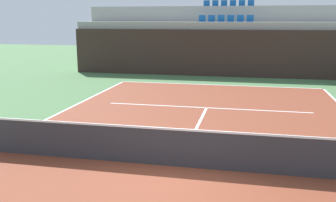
{
  "coord_description": "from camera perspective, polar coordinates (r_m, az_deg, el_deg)",
  "views": [
    {
      "loc": [
        1.61,
        -8.58,
        3.56
      ],
      "look_at": [
        -0.67,
        2.0,
        1.2
      ],
      "focal_mm": 40.43,
      "sensor_mm": 36.0,
      "label": 1
    }
  ],
  "objects": [
    {
      "name": "centre_service_line",
      "position": [
        12.41,
        4.19,
        -4.35
      ],
      "size": [
        0.1,
        6.4,
        0.0
      ],
      "primitive_type": "cube",
      "color": "white",
      "rests_on": "court_surface"
    },
    {
      "name": "tennis_net",
      "position": [
        9.25,
        1.44,
        -6.96
      ],
      "size": [
        11.08,
        0.08,
        1.07
      ],
      "color": "black",
      "rests_on": "court_surface"
    },
    {
      "name": "court_surface",
      "position": [
        9.43,
        1.42,
        -9.85
      ],
      "size": [
        11.0,
        24.0,
        0.01
      ],
      "primitive_type": "cube",
      "color": "brown",
      "rests_on": "ground_plane"
    },
    {
      "name": "service_line_far",
      "position": [
        15.48,
        5.85,
        -1.02
      ],
      "size": [
        8.26,
        0.1,
        0.0
      ],
      "primitive_type": "cube",
      "color": "white",
      "rests_on": "court_surface"
    },
    {
      "name": "seating_row_lower",
      "position": [
        25.39,
        8.7,
        12.0
      ],
      "size": [
        3.54,
        0.44,
        0.44
      ],
      "color": "#145193",
      "rests_on": "stands_tier_lower"
    },
    {
      "name": "seating_row_upper",
      "position": [
        27.8,
        9.09,
        14.16
      ],
      "size": [
        3.54,
        0.44,
        0.44
      ],
      "color": "#145193",
      "rests_on": "stands_tier_upper"
    },
    {
      "name": "baseline_far",
      "position": [
        20.9,
        7.55,
        2.41
      ],
      "size": [
        11.0,
        0.1,
        0.0
      ],
      "primitive_type": "cube",
      "color": "white",
      "rests_on": "court_surface"
    },
    {
      "name": "stands_tier_upper",
      "position": [
        27.72,
        8.92,
        9.35
      ],
      "size": [
        19.6,
        2.4,
        4.42
      ],
      "primitive_type": "cube",
      "color": "#9E9E99",
      "rests_on": "ground_plane"
    },
    {
      "name": "ground_plane",
      "position": [
        9.43,
        1.42,
        -9.88
      ],
      "size": [
        80.0,
        80.0,
        0.0
      ],
      "primitive_type": "plane",
      "color": "#477042"
    },
    {
      "name": "stands_tier_lower",
      "position": [
        25.36,
        8.55,
        7.91
      ],
      "size": [
        19.6,
        2.4,
        3.37
      ],
      "primitive_type": "cube",
      "color": "#9E9E99",
      "rests_on": "ground_plane"
    },
    {
      "name": "back_wall",
      "position": [
        24.04,
        8.32,
        7.13
      ],
      "size": [
        19.6,
        0.3,
        2.9
      ],
      "primitive_type": "cube",
      "color": "#33231E",
      "rests_on": "ground_plane"
    }
  ]
}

